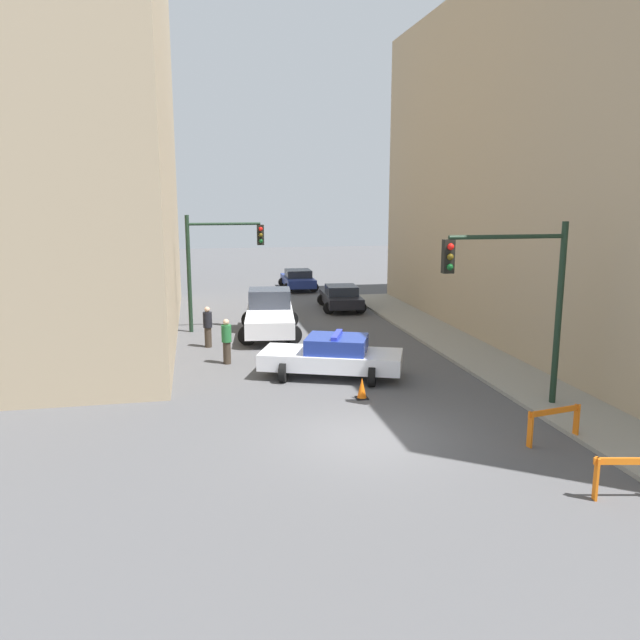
{
  "coord_description": "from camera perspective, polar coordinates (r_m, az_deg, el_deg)",
  "views": [
    {
      "loc": [
        -4.15,
        -14.32,
        6.0
      ],
      "look_at": [
        0.15,
        6.92,
        1.69
      ],
      "focal_mm": 35.0,
      "sensor_mm": 36.0,
      "label": 1
    }
  ],
  "objects": [
    {
      "name": "traffic_light_near",
      "position": [
        18.13,
        18.04,
        2.88
      ],
      "size": [
        3.64,
        0.35,
        5.2
      ],
      "color": "black",
      "rests_on": "sidewalk_right"
    },
    {
      "name": "parked_car_near",
      "position": [
        33.6,
        1.93,
        2.13
      ],
      "size": [
        2.5,
        4.43,
        1.31
      ],
      "rotation": [
        0.0,
        0.0,
        -0.08
      ],
      "color": "black",
      "rests_on": "ground_plane"
    },
    {
      "name": "traffic_cone",
      "position": [
        18.9,
        3.85,
        -6.26
      ],
      "size": [
        0.36,
        0.36,
        0.66
      ],
      "color": "black",
      "rests_on": "ground_plane"
    },
    {
      "name": "barrier_mid",
      "position": [
        16.53,
        20.62,
        -8.49
      ],
      "size": [
        1.58,
        0.43,
        0.9
      ],
      "rotation": [
        0.0,
        0.0,
        0.19
      ],
      "color": "orange",
      "rests_on": "ground_plane"
    },
    {
      "name": "traffic_light_far",
      "position": [
        28.17,
        -9.71,
        5.79
      ],
      "size": [
        3.44,
        0.35,
        5.2
      ],
      "color": "black",
      "rests_on": "ground_plane"
    },
    {
      "name": "pedestrian_corner",
      "position": [
        25.46,
        -10.23,
        -0.57
      ],
      "size": [
        0.4,
        0.4,
        1.66
      ],
      "rotation": [
        0.0,
        0.0,
        3.27
      ],
      "color": "#382D23",
      "rests_on": "ground_plane"
    },
    {
      "name": "police_car",
      "position": [
        20.97,
        1.16,
        -3.32
      ],
      "size": [
        5.05,
        3.42,
        1.52
      ],
      "rotation": [
        0.0,
        0.0,
        1.2
      ],
      "color": "white",
      "rests_on": "ground_plane"
    },
    {
      "name": "pedestrian_crossing",
      "position": [
        22.82,
        -8.54,
        -1.88
      ],
      "size": [
        0.5,
        0.5,
        1.66
      ],
      "rotation": [
        0.0,
        0.0,
        4.16
      ],
      "color": "#382D23",
      "rests_on": "ground_plane"
    },
    {
      "name": "ground_plane",
      "position": [
        16.07,
        4.47,
        -10.7
      ],
      "size": [
        120.0,
        120.0,
        0.0
      ],
      "primitive_type": "plane",
      "color": "#4C4C4F"
    },
    {
      "name": "parked_car_mid",
      "position": [
        40.84,
        -2.03,
        3.75
      ],
      "size": [
        2.34,
        4.34,
        1.31
      ],
      "rotation": [
        0.0,
        0.0,
        -0.02
      ],
      "color": "navy",
      "rests_on": "ground_plane"
    },
    {
      "name": "barrier_front",
      "position": [
        14.22,
        26.7,
        -12.25
      ],
      "size": [
        1.58,
        0.45,
        0.9
      ],
      "rotation": [
        0.0,
        0.0,
        -0.2
      ],
      "color": "orange",
      "rests_on": "ground_plane"
    },
    {
      "name": "white_truck",
      "position": [
        27.47,
        -4.62,
        0.53
      ],
      "size": [
        3.05,
        5.6,
        1.9
      ],
      "rotation": [
        0.0,
        0.0,
        -0.12
      ],
      "color": "silver",
      "rests_on": "ground_plane"
    },
    {
      "name": "sidewalk_right",
      "position": [
        18.64,
        23.34,
        -8.28
      ],
      "size": [
        2.4,
        44.0,
        0.12
      ],
      "color": "gray",
      "rests_on": "ground_plane"
    }
  ]
}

